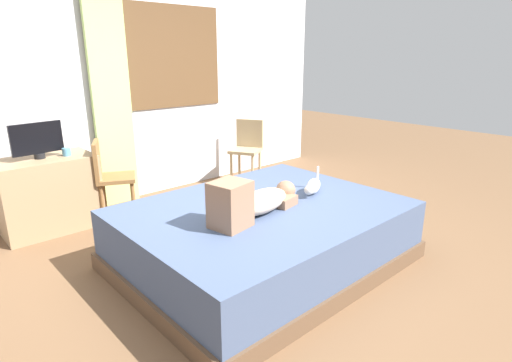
{
  "coord_description": "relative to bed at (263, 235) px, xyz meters",
  "views": [
    {
      "loc": [
        -2.04,
        -2.2,
        1.71
      ],
      "look_at": [
        0.23,
        0.3,
        0.66
      ],
      "focal_mm": 28.77,
      "sensor_mm": 36.0,
      "label": 1
    }
  ],
  "objects": [
    {
      "name": "chair_by_desk",
      "position": [
        -0.54,
        1.79,
        0.25
      ],
      "size": [
        0.51,
        0.51,
        0.86
      ],
      "color": "brown",
      "rests_on": "ground"
    },
    {
      "name": "chair_spare",
      "position": [
        1.44,
        1.85,
        0.25
      ],
      "size": [
        0.52,
        0.52,
        0.86
      ],
      "color": "tan",
      "rests_on": "ground"
    },
    {
      "name": "tv_monitor",
      "position": [
        -1.13,
        1.98,
        0.67
      ],
      "size": [
        0.48,
        0.1,
        0.35
      ],
      "color": "black",
      "rests_on": "desk"
    },
    {
      "name": "cat",
      "position": [
        0.55,
        -0.06,
        0.33
      ],
      "size": [
        0.33,
        0.22,
        0.21
      ],
      "color": "silver",
      "rests_on": "bed"
    },
    {
      "name": "person_lying",
      "position": [
        -0.19,
        -0.1,
        0.37
      ],
      "size": [
        0.94,
        0.41,
        0.34
      ],
      "color": "#CCB299",
      "rests_on": "bed"
    },
    {
      "name": "cup",
      "position": [
        -0.89,
        1.92,
        0.53
      ],
      "size": [
        0.08,
        0.08,
        0.08
      ],
      "primitive_type": "cylinder",
      "color": "teal",
      "rests_on": "desk"
    },
    {
      "name": "back_wall_with_window",
      "position": [
        -0.11,
        2.38,
        1.2
      ],
      "size": [
        6.4,
        0.14,
        2.9
      ],
      "color": "silver",
      "rests_on": "ground"
    },
    {
      "name": "desk",
      "position": [
        -1.1,
        1.98,
        0.12
      ],
      "size": [
        0.9,
        0.56,
        0.74
      ],
      "color": "#997A56",
      "rests_on": "ground"
    },
    {
      "name": "curtain_left",
      "position": [
        -0.23,
        2.26,
        0.94
      ],
      "size": [
        0.44,
        0.06,
        2.38
      ],
      "primitive_type": "cube",
      "color": "#ADCC75",
      "rests_on": "ground"
    },
    {
      "name": "bed",
      "position": [
        0.0,
        0.0,
        0.0
      ],
      "size": [
        2.26,
        1.76,
        0.51
      ],
      "color": "brown",
      "rests_on": "ground"
    },
    {
      "name": "ground_plane",
      "position": [
        -0.13,
        -0.1,
        -0.25
      ],
      "size": [
        16.0,
        16.0,
        0.0
      ],
      "primitive_type": "plane",
      "color": "brown"
    }
  ]
}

